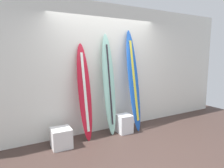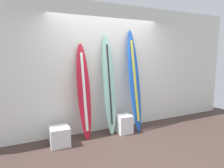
# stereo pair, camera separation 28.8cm
# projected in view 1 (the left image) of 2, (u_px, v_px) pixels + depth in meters

# --- Properties ---
(ground) EXTENTS (8.00, 8.00, 0.04)m
(ground) POSITION_uv_depth(u_px,v_px,m) (137.00, 152.00, 3.54)
(ground) COLOR #3D2D28
(wall_back) EXTENTS (7.20, 0.20, 2.80)m
(wall_back) POSITION_uv_depth(u_px,v_px,m) (104.00, 68.00, 4.45)
(wall_back) COLOR silver
(wall_back) RESTS_ON ground
(surfboard_crimson) EXTENTS (0.27, 0.41, 1.93)m
(surfboard_crimson) POSITION_uv_depth(u_px,v_px,m) (85.00, 93.00, 3.94)
(surfboard_crimson) COLOR red
(surfboard_crimson) RESTS_ON ground
(surfboard_seafoam) EXTENTS (0.27, 0.39, 2.15)m
(surfboard_seafoam) POSITION_uv_depth(u_px,v_px,m) (109.00, 85.00, 4.20)
(surfboard_seafoam) COLOR #8CC7B7
(surfboard_seafoam) RESTS_ON ground
(surfboard_cobalt) EXTENTS (0.28, 0.50, 2.26)m
(surfboard_cobalt) POSITION_uv_depth(u_px,v_px,m) (133.00, 81.00, 4.44)
(surfboard_cobalt) COLOR blue
(surfboard_cobalt) RESTS_ON ground
(display_block_left) EXTENTS (0.37, 0.37, 0.36)m
(display_block_left) POSITION_uv_depth(u_px,v_px,m) (61.00, 138.00, 3.65)
(display_block_left) COLOR silver
(display_block_left) RESTS_ON ground
(display_block_center) EXTENTS (0.31, 0.31, 0.40)m
(display_block_center) POSITION_uv_depth(u_px,v_px,m) (124.00, 124.00, 4.35)
(display_block_center) COLOR white
(display_block_center) RESTS_ON ground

